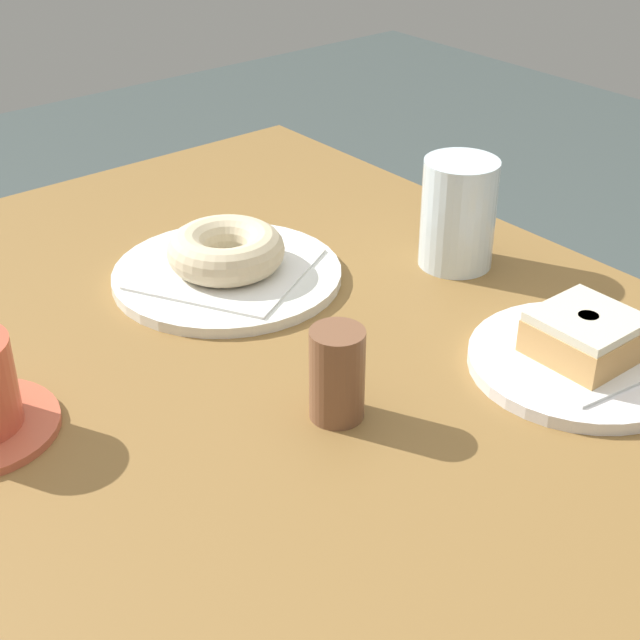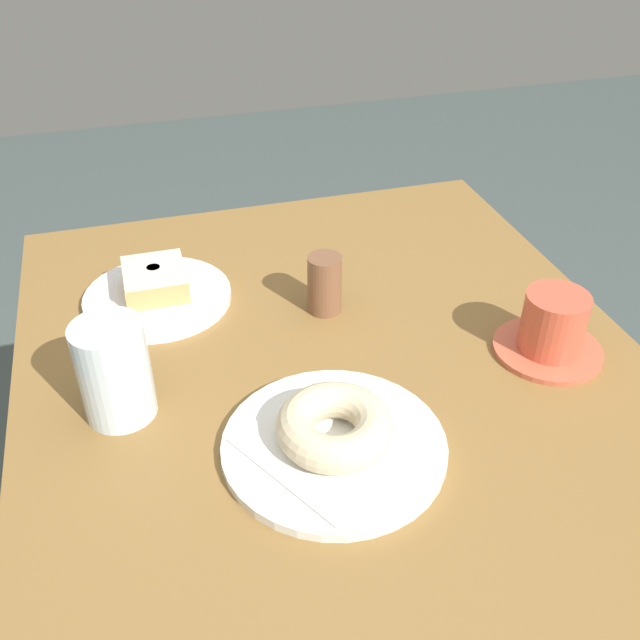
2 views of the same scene
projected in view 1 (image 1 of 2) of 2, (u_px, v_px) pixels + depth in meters
table at (261, 440)px, 0.93m from camera, size 0.92×0.74×0.75m
plate_glazed_square at (581, 362)px, 0.83m from camera, size 0.20×0.20×0.01m
napkin_glazed_square at (582, 355)px, 0.83m from camera, size 0.13×0.13×0.00m
donut_glazed_square at (585, 335)px, 0.82m from camera, size 0.08×0.08×0.04m
plate_sugar_ring at (227, 275)px, 0.97m from camera, size 0.23×0.23×0.01m
napkin_sugar_ring at (227, 269)px, 0.97m from camera, size 0.21×0.21×0.00m
donut_sugar_ring at (226, 250)px, 0.96m from camera, size 0.12×0.12×0.04m
water_glass at (458, 213)px, 0.98m from camera, size 0.08×0.08×0.11m
sugar_jar at (337, 374)px, 0.75m from camera, size 0.04×0.04×0.08m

